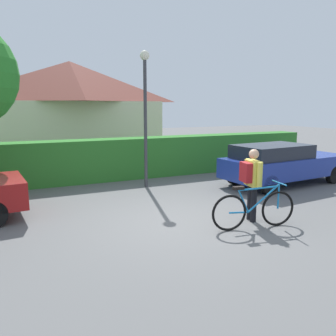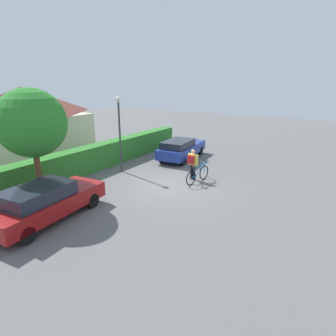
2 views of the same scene
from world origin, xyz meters
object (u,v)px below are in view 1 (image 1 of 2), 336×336
(parked_car_far, at_px, (282,163))
(person_rider, at_px, (251,178))
(bicycle, at_px, (254,209))
(street_lamp, at_px, (145,100))

(parked_car_far, bearing_deg, person_rider, -142.29)
(bicycle, distance_m, street_lamp, 4.94)
(person_rider, bearing_deg, bicycle, -119.78)
(person_rider, height_order, street_lamp, street_lamp)
(parked_car_far, relative_size, person_rider, 2.78)
(parked_car_far, xyz_separation_m, person_rider, (-3.14, -2.43, 0.25))
(parked_car_far, xyz_separation_m, bicycle, (-3.39, -2.85, -0.29))
(parked_car_far, height_order, street_lamp, street_lamp)
(bicycle, relative_size, street_lamp, 0.45)
(bicycle, distance_m, person_rider, 0.73)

